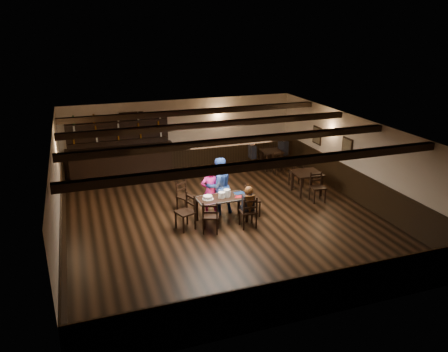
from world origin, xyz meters
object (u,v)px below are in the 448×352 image
object	(u,v)px
chair_near_right	(249,210)
man_blue	(219,186)
bar_counter	(121,157)
cake	(208,198)
chair_near_left	(210,215)
dining_table	(222,200)
woman_pink	(210,191)

from	to	relation	value
chair_near_right	man_blue	size ratio (longest dim) A/B	0.53
chair_near_right	bar_counter	bearing A→B (deg)	116.91
man_blue	bar_counter	size ratio (longest dim) A/B	0.45
cake	bar_counter	world-z (taller)	bar_counter
man_blue	cake	bearing A→B (deg)	38.92
man_blue	cake	distance (m)	0.77
chair_near_right	man_blue	world-z (taller)	man_blue
chair_near_left	cake	distance (m)	0.67
chair_near_left	man_blue	size ratio (longest dim) A/B	0.53
chair_near_left	cake	world-z (taller)	chair_near_left
bar_counter	chair_near_left	bearing A→B (deg)	-72.57
dining_table	chair_near_right	world-z (taller)	chair_near_right
chair_near_right	bar_counter	size ratio (longest dim) A/B	0.24
woman_pink	cake	size ratio (longest dim) A/B	4.69
woman_pink	cake	distance (m)	0.61
dining_table	woman_pink	xyz separation A→B (m)	(-0.17, 0.57, 0.10)
chair_near_left	chair_near_right	bearing A→B (deg)	-3.27
dining_table	chair_near_left	bearing A→B (deg)	-131.73
woman_pink	man_blue	bearing A→B (deg)	-175.26
man_blue	bar_counter	distance (m)	4.99
dining_table	woman_pink	bearing A→B (deg)	106.31
dining_table	woman_pink	distance (m)	0.60
man_blue	chair_near_left	bearing A→B (deg)	53.06
dining_table	chair_near_right	distance (m)	0.88
woman_pink	cake	world-z (taller)	woman_pink
woman_pink	bar_counter	world-z (taller)	bar_counter
woman_pink	bar_counter	distance (m)	4.87
dining_table	woman_pink	size ratio (longest dim) A/B	0.97
chair_near_right	man_blue	xyz separation A→B (m)	(-0.47, 1.24, 0.33)
dining_table	cake	distance (m)	0.43
cake	bar_counter	xyz separation A→B (m)	(-1.86, 4.95, -0.07)
woman_pink	chair_near_left	bearing A→B (deg)	74.96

